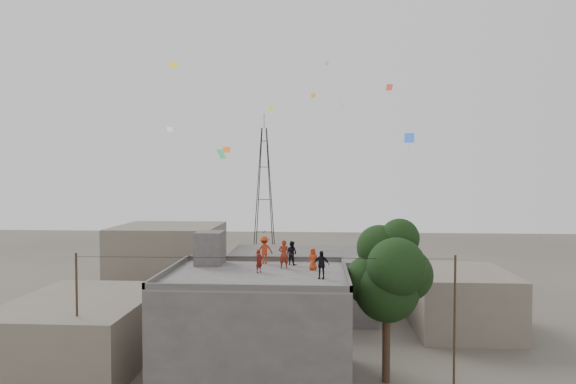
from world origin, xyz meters
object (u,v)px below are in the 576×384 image
stair_head_box (210,248)px  person_dark_adult (321,265)px  tree (390,273)px  transmission_tower (264,193)px  person_red_adult (284,254)px

stair_head_box → person_dark_adult: 7.69m
tree → stair_head_box: bearing=169.3°
person_dark_adult → transmission_tower: bearing=106.4°
tree → transmission_tower: 41.12m
transmission_tower → tree: bearing=-73.9°
person_red_adult → person_dark_adult: (2.16, -2.68, -0.09)m
tree → transmission_tower: bearing=106.1°
tree → person_dark_adult: bearing=-156.4°
person_red_adult → person_dark_adult: person_red_adult is taller
tree → person_red_adult: size_ratio=5.48×
person_dark_adult → person_red_adult: bearing=134.8°
stair_head_box → tree: size_ratio=0.22×
tree → person_dark_adult: tree is taller
transmission_tower → person_red_adult: 38.83m
stair_head_box → person_dark_adult: bearing=-28.5°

